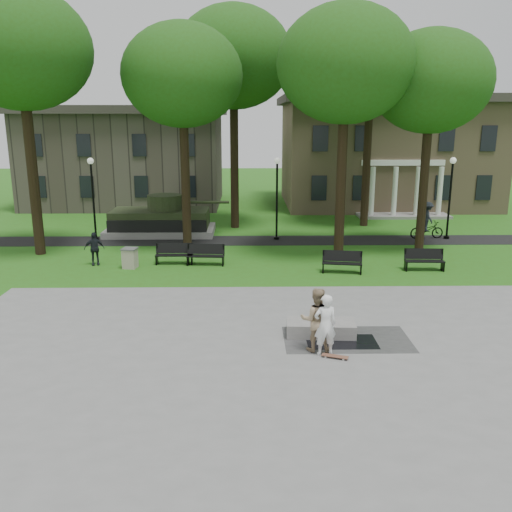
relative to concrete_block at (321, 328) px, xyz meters
The scene contains 27 objects.
ground 2.49m from the concrete_block, 117.93° to the left, with size 120.00×120.00×0.00m, color #295B15.
plaza 3.05m from the concrete_block, 112.42° to the right, with size 22.00×16.00×0.02m, color gray.
footpath 14.24m from the concrete_block, 94.67° to the left, with size 44.00×2.60×0.01m, color black.
building_right 29.82m from the concrete_block, 72.59° to the left, with size 17.00×12.00×8.60m.
building_left 31.34m from the concrete_block, 112.97° to the left, with size 15.00×10.00×7.20m, color #4C443D.
tree_0 19.85m from the concrete_block, 139.63° to the left, with size 6.80×6.80×12.97m.
tree_1 16.40m from the concrete_block, 114.04° to the left, with size 6.20×6.20×11.63m.
tree_2 14.21m from the concrete_block, 77.65° to the left, with size 6.60×6.60×12.16m.
tree_3 15.91m from the concrete_block, 59.66° to the left, with size 6.00×6.00×11.19m.
tree_4 21.06m from the concrete_block, 99.86° to the left, with size 7.20×7.20×13.50m.
tree_5 21.60m from the concrete_block, 74.05° to the left, with size 6.40×6.40×12.44m.
lamp_left 18.46m from the concrete_block, 127.61° to the left, with size 0.36×0.36×4.73m.
lamp_mid 14.73m from the concrete_block, 92.61° to the left, with size 0.36×0.36×4.73m.
lamp_right 17.42m from the concrete_block, 57.19° to the left, with size 0.36×0.36×4.73m.
tank_monument 17.90m from the concrete_block, 115.20° to the left, with size 7.45×3.40×2.40m.
puddle 0.88m from the concrete_block, 46.72° to the right, with size 2.20×1.20×0.00m, color black.
concrete_block is the anchor object (origin of this frame).
skateboard 1.82m from the concrete_block, 84.11° to the right, with size 0.78×0.20×0.07m, color brown.
skateboarder 1.68m from the concrete_block, 93.44° to the right, with size 0.68×0.45×1.87m, color white.
friend_watching 1.46m from the concrete_block, 104.89° to the right, with size 0.95×0.74×1.96m, color tan.
pedestrian_walker 13.20m from the concrete_block, 137.39° to the left, with size 0.94×0.39×1.61m, color black.
cyclist 16.73m from the concrete_block, 60.73° to the left, with size 2.01×1.15×2.17m.
park_bench_0 10.84m from the concrete_block, 123.02° to the left, with size 1.80×0.53×1.00m.
park_bench_1 9.89m from the concrete_block, 116.27° to the left, with size 1.83×0.64×1.00m.
park_bench_2 7.65m from the concrete_block, 75.28° to the left, with size 1.85×0.81×1.00m.
park_bench_3 9.69m from the concrete_block, 53.02° to the left, with size 1.82×0.60×1.00m.
trash_bin 11.50m from the concrete_block, 133.41° to the left, with size 0.76×0.76×0.96m.
Camera 1 is at (-1.22, -18.59, 6.81)m, focal length 38.00 mm.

